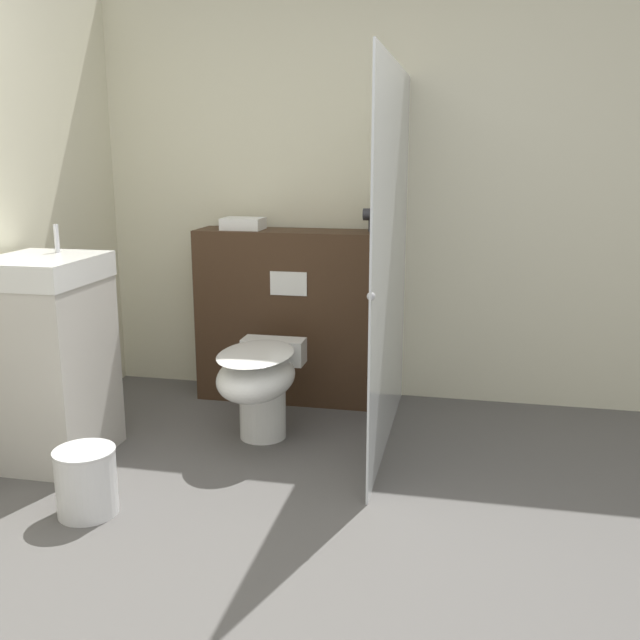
% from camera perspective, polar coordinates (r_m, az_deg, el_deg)
% --- Properties ---
extents(ground_plane, '(12.00, 12.00, 0.00)m').
position_cam_1_polar(ground_plane, '(2.66, -8.83, -21.27)').
color(ground_plane, '#565451').
extents(wall_back, '(8.00, 0.06, 2.50)m').
position_cam_1_polar(wall_back, '(4.43, 1.32, 9.97)').
color(wall_back, beige).
rests_on(wall_back, ground_plane).
extents(partition_panel, '(1.19, 0.32, 1.05)m').
position_cam_1_polar(partition_panel, '(4.36, -1.98, 0.31)').
color(partition_panel, '#3D2819').
rests_on(partition_panel, ground_plane).
extents(shower_glass, '(0.04, 1.48, 1.93)m').
position_cam_1_polar(shower_glass, '(3.63, 5.69, 4.65)').
color(shower_glass, silver).
rests_on(shower_glass, ground_plane).
extents(toilet, '(0.39, 0.70, 0.51)m').
position_cam_1_polar(toilet, '(3.77, -4.86, -4.86)').
color(toilet, white).
rests_on(toilet, ground_plane).
extents(sink_vanity, '(0.48, 0.56, 1.16)m').
position_cam_1_polar(sink_vanity, '(3.75, -20.83, -2.96)').
color(sink_vanity, beige).
rests_on(sink_vanity, ground_plane).
extents(hair_drier, '(0.18, 0.07, 0.13)m').
position_cam_1_polar(hair_drier, '(4.22, 4.61, 8.36)').
color(hair_drier, '#2D2D33').
rests_on(hair_drier, partition_panel).
extents(folded_towel, '(0.24, 0.18, 0.07)m').
position_cam_1_polar(folded_towel, '(4.34, -6.18, 7.67)').
color(folded_towel, white).
rests_on(folded_towel, partition_panel).
extents(waste_bin, '(0.26, 0.26, 0.29)m').
position_cam_1_polar(waste_bin, '(3.25, -18.19, -12.18)').
color(waste_bin, silver).
rests_on(waste_bin, ground_plane).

